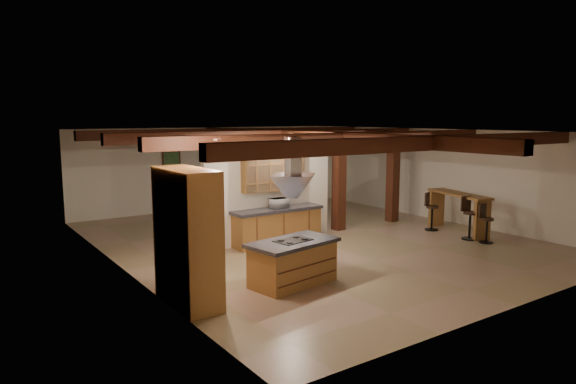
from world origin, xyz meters
The scene contains 23 objects.
ground centered at (0.00, 0.00, 0.00)m, with size 12.00×12.00×0.00m, color tan.
room_walls centered at (0.00, 0.00, 1.78)m, with size 12.00×12.00×12.00m.
ceiling_beams centered at (0.00, 0.00, 2.76)m, with size 10.00×12.00×0.28m.
timber_posts centered at (2.50, 0.50, 1.76)m, with size 2.50×0.30×2.90m.
partition_wall centered at (-1.00, 0.50, 1.10)m, with size 3.80×0.18×2.20m, color white.
pantry_cabinet centered at (-4.67, -2.60, 1.20)m, with size 0.67×1.60×2.40m.
back_counter centered at (-1.00, 0.11, 0.48)m, with size 2.50×0.66×0.94m.
upper_display_cabinet centered at (-1.00, 0.31, 1.85)m, with size 1.80×0.36×0.95m.
range_hood centered at (-2.54, -2.77, 1.78)m, with size 1.10×1.10×1.40m.
back_windows centered at (2.80, 5.93, 1.50)m, with size 2.70×0.07×1.70m.
framed_art centered at (-1.50, 5.94, 1.70)m, with size 0.65×0.05×0.85m.
recessed_cans centered at (-2.53, -1.93, 2.87)m, with size 3.16×2.46×0.03m.
kitchen_island centered at (-2.54, -2.77, 0.45)m, with size 1.92×1.23×0.89m.
dining_table centered at (-0.07, 3.33, 0.30)m, with size 1.68×0.94×0.59m, color #3D1C0F.
sofa centered at (2.37, 5.50, 0.34)m, with size 2.32×0.91×0.68m, color black.
microwave centered at (-0.94, 0.11, 1.07)m, with size 0.46×0.31×0.25m, color silver.
bar_counter centered at (3.94, -1.72, 0.77)m, with size 1.05×2.24×1.14m.
side_table centered at (3.94, 4.97, 0.30)m, with size 0.48×0.48×0.60m, color #402210.
table_lamp centered at (3.94, 4.97, 0.85)m, with size 0.30×0.30×0.35m.
bar_stool_a centered at (3.54, -2.90, 0.51)m, with size 0.35×0.35×1.01m.
bar_stool_b centered at (3.52, -2.40, 0.59)m, with size 0.40×0.41×1.16m.
bar_stool_c centered at (3.57, -1.06, 0.56)m, with size 0.41×0.42×1.10m.
dining_chairs centered at (-0.07, 3.33, 0.64)m, with size 2.37×2.37×1.26m.
Camera 1 is at (-8.17, -10.75, 3.27)m, focal length 32.00 mm.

